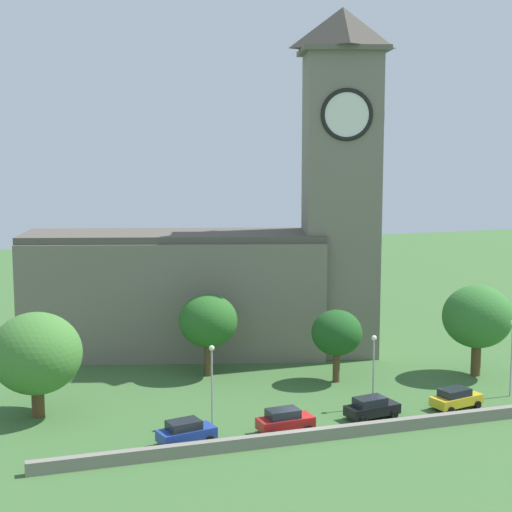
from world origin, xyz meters
TOP-DOWN VIEW (x-y plane):
  - ground_plane at (0.00, 15.00)m, footprint 200.00×200.00m
  - church at (2.16, 24.82)m, footprint 37.74×18.62m
  - quay_barrier at (0.00, -2.04)m, footprint 40.89×0.70m
  - car_blue at (-8.83, 0.36)m, footprint 4.55×2.85m
  - car_red at (-1.06, 0.36)m, footprint 4.46×2.42m
  - car_black at (6.69, 1.27)m, footprint 4.65×2.65m
  - car_yellow at (14.48, 1.40)m, footprint 4.71×2.93m
  - streetlamp_west_mid at (-5.89, 3.78)m, footprint 0.44×0.44m
  - streetlamp_central at (7.96, 3.66)m, footprint 0.44×0.44m
  - streetlamp_east_mid at (20.74, 2.81)m, footprint 0.44×0.44m
  - tree_riverside_west at (-18.73, 10.14)m, footprint 7.35×7.35m
  - tree_riverside_east at (21.45, 9.37)m, footprint 6.56×6.56m
  - tree_by_tower at (-2.59, 17.22)m, footprint 5.52×5.52m
  - tree_churchyard at (8.07, 11.56)m, footprint 4.65×4.65m

SIDE VIEW (x-z plane):
  - ground_plane at x=0.00m, z-range 0.00..0.00m
  - quay_barrier at x=0.00m, z-range 0.00..0.94m
  - car_yellow at x=14.48m, z-range 0.01..1.71m
  - car_black at x=6.69m, z-range 0.01..1.78m
  - car_blue at x=-8.83m, z-range 0.01..1.83m
  - car_red at x=-1.06m, z-range 0.01..1.89m
  - streetlamp_central at x=7.96m, z-range 1.11..7.31m
  - streetlamp_west_mid at x=-5.89m, z-range 1.13..7.54m
  - streetlamp_east_mid at x=20.74m, z-range 1.16..7.93m
  - tree_churchyard at x=8.07m, z-range 1.23..7.95m
  - tree_riverside_west at x=-18.73m, z-range 0.94..9.49m
  - tree_by_tower at x=-2.59m, z-range 1.36..9.14m
  - tree_riverside_east at x=21.45m, z-range 1.33..9.98m
  - church at x=2.16m, z-range -7.15..28.03m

